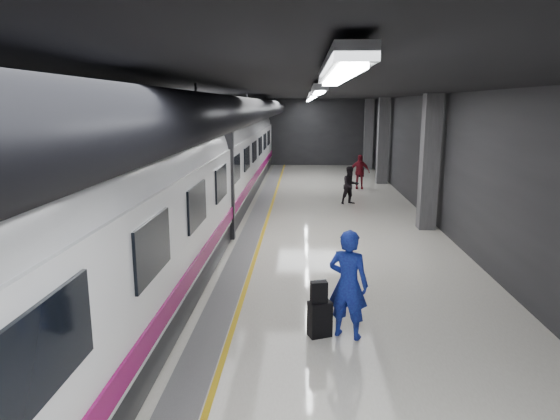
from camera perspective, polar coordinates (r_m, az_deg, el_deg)
ground at (r=15.33m, az=1.26°, el=-3.73°), size 40.00×40.00×0.00m
platform_hall at (r=15.74m, az=0.35°, el=9.75°), size 10.02×40.02×4.51m
train at (r=15.33m, az=-10.96°, el=3.96°), size 3.05×38.00×4.05m
traveler_main at (r=9.09m, az=7.80°, el=-8.40°), size 0.86×0.73×2.01m
suitcase_main at (r=9.31m, az=4.57°, el=-12.30°), size 0.47×0.39×0.66m
shoulder_bag at (r=9.08m, az=4.48°, el=-9.33°), size 0.32×0.22×0.40m
traveler_far_a at (r=21.27m, az=8.04°, el=2.80°), size 0.96×0.87×1.60m
traveler_far_b at (r=25.28m, az=9.06°, el=4.34°), size 1.02×0.46×1.71m
suitcase_far at (r=29.56m, az=9.17°, el=4.30°), size 0.38×0.25×0.56m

